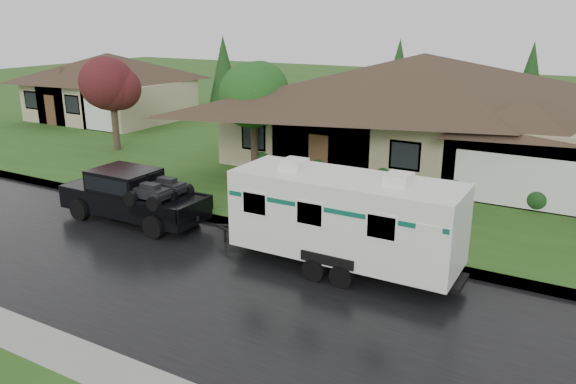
% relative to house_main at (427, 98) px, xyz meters
% --- Properties ---
extents(ground, '(140.00, 140.00, 0.00)m').
position_rel_house_main_xyz_m(ground, '(-2.29, -13.84, -3.59)').
color(ground, '#274F18').
rests_on(ground, ground).
extents(road, '(140.00, 8.00, 0.01)m').
position_rel_house_main_xyz_m(road, '(-2.29, -15.84, -3.59)').
color(road, black).
rests_on(road, ground).
extents(curb, '(140.00, 0.50, 0.15)m').
position_rel_house_main_xyz_m(curb, '(-2.29, -11.59, -3.52)').
color(curb, gray).
rests_on(curb, ground).
extents(lawn, '(140.00, 26.00, 0.15)m').
position_rel_house_main_xyz_m(lawn, '(-2.29, 1.16, -3.52)').
color(lawn, '#274F18').
rests_on(lawn, ground).
extents(house_main, '(19.44, 10.80, 6.90)m').
position_rel_house_main_xyz_m(house_main, '(0.00, 0.00, 0.00)').
color(house_main, gray).
rests_on(house_main, lawn).
extents(house_far, '(10.80, 8.64, 5.80)m').
position_rel_house_main_xyz_m(house_far, '(-24.07, 2.02, -0.62)').
color(house_far, tan).
rests_on(house_far, lawn).
extents(tree_left_green, '(3.28, 3.28, 5.43)m').
position_rel_house_main_xyz_m(tree_left_green, '(-7.02, -4.92, 0.33)').
color(tree_left_green, '#382B1E').
rests_on(tree_left_green, lawn).
extents(tree_red, '(3.11, 3.11, 5.14)m').
position_rel_house_main_xyz_m(tree_red, '(-16.30, -5.14, 0.12)').
color(tree_red, '#382B1E').
rests_on(tree_red, lawn).
extents(shrub_row, '(13.60, 1.00, 1.00)m').
position_rel_house_main_xyz_m(shrub_row, '(-0.29, -4.54, -2.94)').
color(shrub_row, '#143814').
rests_on(shrub_row, lawn).
extents(pickup_truck, '(5.91, 2.24, 1.97)m').
position_rel_house_main_xyz_m(pickup_truck, '(-7.30, -13.08, -2.54)').
color(pickup_truck, black).
rests_on(pickup_truck, ground).
extents(travel_trailer, '(7.29, 2.56, 3.27)m').
position_rel_house_main_xyz_m(travel_trailer, '(1.51, -13.08, -1.86)').
color(travel_trailer, white).
rests_on(travel_trailer, ground).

